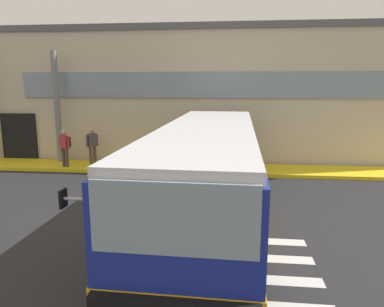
% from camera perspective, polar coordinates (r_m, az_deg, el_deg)
% --- Properties ---
extents(ground_plane, '(80.00, 90.00, 0.02)m').
position_cam_1_polar(ground_plane, '(11.69, -5.60, -8.20)').
color(ground_plane, '#232326').
rests_on(ground_plane, ground).
extents(bay_paint_stripes, '(4.40, 3.96, 0.01)m').
position_cam_1_polar(bay_paint_stripes, '(7.63, 3.23, -19.07)').
color(bay_paint_stripes, silver).
rests_on(bay_paint_stripes, ground).
extents(terminal_building, '(25.34, 13.80, 6.58)m').
position_cam_1_polar(terminal_building, '(22.66, -1.44, 9.66)').
color(terminal_building, beige).
rests_on(terminal_building, ground).
extents(boarding_curb, '(27.54, 2.00, 0.15)m').
position_cam_1_polar(boarding_curb, '(16.21, -2.17, -2.37)').
color(boarding_curb, yellow).
rests_on(boarding_curb, ground).
extents(entry_support_column, '(0.28, 0.28, 5.21)m').
position_cam_1_polar(entry_support_column, '(18.18, -20.78, 6.93)').
color(entry_support_column, slate).
rests_on(entry_support_column, boarding_curb).
extents(bus_main_foreground, '(3.29, 11.05, 2.70)m').
position_cam_1_polar(bus_main_foreground, '(10.19, 2.57, -3.16)').
color(bus_main_foreground, navy).
rests_on(bus_main_foreground, ground).
extents(passenger_near_column, '(0.56, 0.46, 1.68)m').
position_cam_1_polar(passenger_near_column, '(16.99, -19.67, 1.19)').
color(passenger_near_column, '#4C4233').
rests_on(passenger_near_column, boarding_curb).
extents(passenger_by_doorway, '(0.44, 0.45, 1.68)m').
position_cam_1_polar(passenger_by_doorway, '(17.28, -15.67, 1.46)').
color(passenger_by_doorway, '#4C4233').
rests_on(passenger_by_doorway, boarding_curb).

